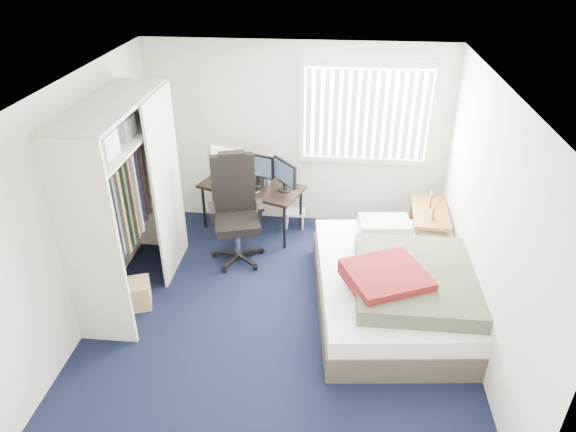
{
  "coord_description": "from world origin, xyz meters",
  "views": [
    {
      "loc": [
        0.52,
        -4.37,
        3.73
      ],
      "look_at": [
        0.05,
        0.4,
        0.99
      ],
      "focal_mm": 32.0,
      "sensor_mm": 36.0,
      "label": 1
    }
  ],
  "objects_px": {
    "office_chair": "(236,220)",
    "desk": "(252,182)",
    "bed": "(397,286)",
    "nightstand": "(430,215)"
  },
  "relations": [
    {
      "from": "bed",
      "to": "office_chair",
      "type": "bearing_deg",
      "value": 155.82
    },
    {
      "from": "bed",
      "to": "nightstand",
      "type": "bearing_deg",
      "value": 68.24
    },
    {
      "from": "nightstand",
      "to": "office_chair",
      "type": "bearing_deg",
      "value": -171.89
    },
    {
      "from": "office_chair",
      "to": "desk",
      "type": "bearing_deg",
      "value": 82.16
    },
    {
      "from": "nightstand",
      "to": "bed",
      "type": "xyz_separation_m",
      "value": [
        -0.48,
        -1.21,
        -0.23
      ]
    },
    {
      "from": "desk",
      "to": "office_chair",
      "type": "bearing_deg",
      "value": -97.84
    },
    {
      "from": "desk",
      "to": "office_chair",
      "type": "distance_m",
      "value": 0.73
    },
    {
      "from": "desk",
      "to": "bed",
      "type": "relative_size",
      "value": 0.62
    },
    {
      "from": "nightstand",
      "to": "bed",
      "type": "height_order",
      "value": "nightstand"
    },
    {
      "from": "desk",
      "to": "bed",
      "type": "bearing_deg",
      "value": -40.6
    }
  ]
}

